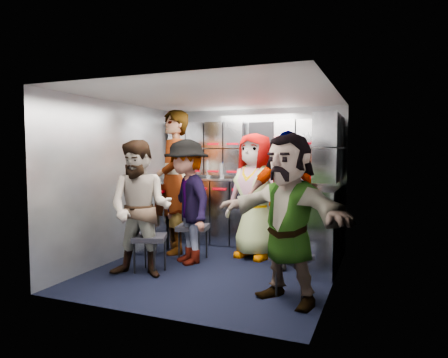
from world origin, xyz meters
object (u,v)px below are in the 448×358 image
at_px(jump_seat_center, 258,228).
at_px(jump_seat_mid_right, 288,232).
at_px(jump_seat_near_right, 292,260).
at_px(attendant_arc_b, 187,202).
at_px(attendant_arc_c, 255,196).
at_px(attendant_arc_a, 141,209).
at_px(jump_seat_mid_left, 193,229).
at_px(attendant_standing, 174,182).
at_px(attendant_arc_d, 286,199).
at_px(attendant_arc_e, 288,218).
at_px(jump_seat_near_left, 150,240).

height_order(jump_seat_center, jump_seat_mid_right, jump_seat_mid_right).
height_order(jump_seat_near_right, attendant_arc_b, attendant_arc_b).
distance_m(attendant_arc_b, attendant_arc_c, 0.95).
bearing_deg(attendant_arc_a, jump_seat_mid_right, 27.16).
distance_m(jump_seat_mid_left, attendant_standing, 0.79).
bearing_deg(attendant_arc_d, attendant_arc_b, 160.00).
bearing_deg(attendant_arc_d, attendant_standing, 141.26).
bearing_deg(attendant_arc_e, jump_seat_center, 140.28).
bearing_deg(attendant_arc_b, attendant_standing, 172.68).
height_order(attendant_arc_b, attendant_arc_e, attendant_arc_e).
bearing_deg(attendant_arc_b, attendant_arc_d, 52.50).
height_order(jump_seat_mid_left, attendant_arc_b, attendant_arc_b).
height_order(jump_seat_mid_right, attendant_arc_c, attendant_arc_c).
relative_size(jump_seat_near_left, attendant_arc_e, 0.30).
bearing_deg(attendant_standing, attendant_arc_c, 58.93).
height_order(jump_seat_near_left, attendant_arc_b, attendant_arc_b).
relative_size(jump_seat_mid_right, attendant_standing, 0.24).
relative_size(attendant_arc_b, attendant_arc_d, 0.94).
height_order(jump_seat_near_left, jump_seat_near_right, jump_seat_near_left).
distance_m(jump_seat_center, attendant_arc_d, 0.85).
height_order(jump_seat_mid_left, jump_seat_mid_right, same).
height_order(jump_seat_near_left, attendant_arc_a, attendant_arc_a).
bearing_deg(jump_seat_mid_right, attendant_standing, -178.84).
relative_size(jump_seat_near_left, jump_seat_near_right, 1.10).
xyz_separation_m(jump_seat_near_right, attendant_arc_a, (-1.74, -0.05, 0.43)).
bearing_deg(attendant_arc_b, attendant_arc_e, 10.15).
height_order(jump_seat_mid_right, attendant_arc_e, attendant_arc_e).
distance_m(attendant_arc_c, attendant_arc_e, 1.63).
xyz_separation_m(jump_seat_near_left, attendant_arc_b, (0.23, 0.52, 0.41)).
distance_m(jump_seat_center, attendant_arc_b, 1.16).
xyz_separation_m(jump_seat_near_left, jump_seat_mid_left, (0.23, 0.70, 0.02)).
bearing_deg(jump_seat_mid_right, jump_seat_near_right, -75.65).
height_order(jump_seat_mid_left, attendant_arc_c, attendant_arc_c).
bearing_deg(attendant_standing, attendant_arc_d, 46.13).
bearing_deg(jump_seat_mid_left, attendant_arc_b, -90.00).
xyz_separation_m(jump_seat_near_right, attendant_arc_e, (0.00, -0.18, 0.46)).
height_order(attendant_standing, attendant_arc_b, attendant_standing).
xyz_separation_m(attendant_arc_a, attendant_arc_e, (1.74, -0.13, 0.03)).
height_order(jump_seat_near_left, jump_seat_center, jump_seat_near_left).
xyz_separation_m(jump_seat_mid_left, attendant_arc_e, (1.51, -1.01, 0.41)).
relative_size(jump_seat_near_right, attendant_arc_c, 0.26).
bearing_deg(attendant_standing, jump_seat_near_right, 21.82).
distance_m(jump_seat_near_left, attendant_arc_e, 1.82).
bearing_deg(attendant_arc_b, jump_seat_mid_right, 60.14).
bearing_deg(jump_seat_mid_left, jump_seat_near_left, -108.23).
relative_size(attendant_arc_b, attendant_arc_c, 0.95).
relative_size(jump_seat_mid_left, jump_seat_mid_right, 0.96).
xyz_separation_m(jump_seat_mid_right, attendant_arc_c, (-0.50, 0.12, 0.44)).
height_order(jump_seat_mid_left, attendant_arc_a, attendant_arc_a).
xyz_separation_m(jump_seat_mid_right, attendant_standing, (-1.65, -0.03, 0.61)).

